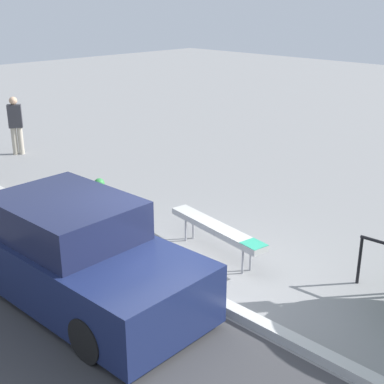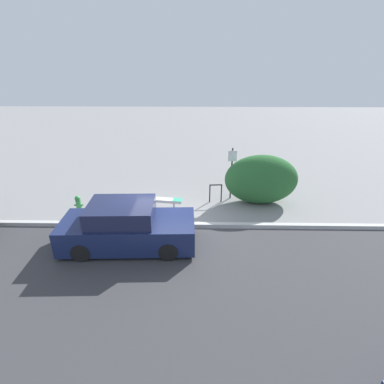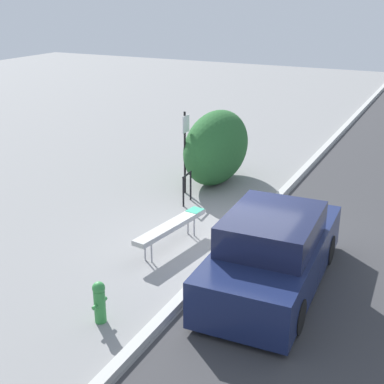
{
  "view_description": "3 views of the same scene",
  "coord_description": "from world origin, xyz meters",
  "px_view_note": "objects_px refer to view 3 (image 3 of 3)",
  "views": [
    {
      "loc": [
        5.11,
        -5.07,
        4.25
      ],
      "look_at": [
        -1.16,
        1.23,
        1.02
      ],
      "focal_mm": 50.0,
      "sensor_mm": 36.0,
      "label": 1
    },
    {
      "loc": [
        1.16,
        -9.64,
        5.72
      ],
      "look_at": [
        0.94,
        1.46,
        0.75
      ],
      "focal_mm": 28.0,
      "sensor_mm": 36.0,
      "label": 2
    },
    {
      "loc": [
        -9.85,
        -3.91,
        5.3
      ],
      "look_at": [
        0.61,
        1.28,
        0.9
      ],
      "focal_mm": 50.0,
      "sensor_mm": 36.0,
      "label": 3
    }
  ],
  "objects_px": {
    "fire_hydrant": "(99,301)",
    "parked_car_near": "(273,253)",
    "bench": "(171,226)",
    "bike_rack": "(187,185)",
    "sign_post": "(185,145)"
  },
  "relations": [
    {
      "from": "bike_rack",
      "to": "bench",
      "type": "bearing_deg",
      "value": -160.77
    },
    {
      "from": "parked_car_near",
      "to": "bench",
      "type": "bearing_deg",
      "value": 74.76
    },
    {
      "from": "bench",
      "to": "fire_hydrant",
      "type": "relative_size",
      "value": 2.95
    },
    {
      "from": "sign_post",
      "to": "bike_rack",
      "type": "bearing_deg",
      "value": -149.61
    },
    {
      "from": "parked_car_near",
      "to": "fire_hydrant",
      "type": "bearing_deg",
      "value": 135.59
    },
    {
      "from": "parked_car_near",
      "to": "sign_post",
      "type": "bearing_deg",
      "value": 42.9
    },
    {
      "from": "sign_post",
      "to": "fire_hydrant",
      "type": "height_order",
      "value": "sign_post"
    },
    {
      "from": "bike_rack",
      "to": "fire_hydrant",
      "type": "relative_size",
      "value": 1.08
    },
    {
      "from": "sign_post",
      "to": "parked_car_near",
      "type": "height_order",
      "value": "sign_post"
    },
    {
      "from": "bike_rack",
      "to": "sign_post",
      "type": "relative_size",
      "value": 0.36
    },
    {
      "from": "fire_hydrant",
      "to": "parked_car_near",
      "type": "relative_size",
      "value": 0.18
    },
    {
      "from": "bench",
      "to": "fire_hydrant",
      "type": "height_order",
      "value": "fire_hydrant"
    },
    {
      "from": "fire_hydrant",
      "to": "bike_rack",
      "type": "bearing_deg",
      "value": 11.69
    },
    {
      "from": "bench",
      "to": "parked_car_near",
      "type": "height_order",
      "value": "parked_car_near"
    },
    {
      "from": "fire_hydrant",
      "to": "parked_car_near",
      "type": "distance_m",
      "value": 3.32
    }
  ]
}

